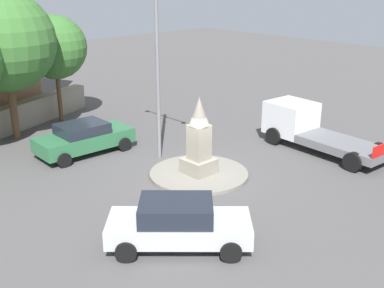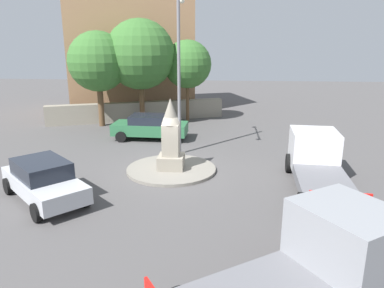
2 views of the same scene
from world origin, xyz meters
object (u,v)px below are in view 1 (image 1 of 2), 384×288
car_green_passing (84,138)px  streetlamp (157,47)px  car_silver_near_island (178,223)px  truck_white_parked_left (308,127)px  monument (199,140)px  tree_mid_cluster (5,42)px  tree_far_corner (55,47)px

car_green_passing → streetlamp: bearing=-143.1°
car_silver_near_island → truck_white_parked_left: bearing=-76.7°
monument → car_silver_near_island: size_ratio=0.74×
car_green_passing → truck_white_parked_left: 10.50m
streetlamp → tree_mid_cluster: streetlamp is taller
monument → car_green_passing: monument is taller
truck_white_parked_left → tree_mid_cluster: (10.75, 9.61, 3.85)m
streetlamp → car_silver_near_island: bearing=144.9°
monument → streetlamp: (2.63, -0.08, 3.46)m
streetlamp → tree_far_corner: 8.30m
monument → car_silver_near_island: (-3.52, 4.25, -0.75)m
monument → streetlamp: bearing=-1.7°
car_green_passing → truck_white_parked_left: truck_white_parked_left is taller
monument → car_green_passing: (5.47, 2.05, -0.77)m
tree_mid_cluster → car_green_passing: bearing=-162.0°
tree_far_corner → tree_mid_cluster: bearing=110.5°
car_green_passing → car_silver_near_island: (-8.99, 2.20, 0.02)m
monument → truck_white_parked_left: (-1.04, -6.18, -0.56)m
monument → streetlamp: streetlamp is taller
truck_white_parked_left → tree_mid_cluster: tree_mid_cluster is taller
truck_white_parked_left → car_silver_near_island: bearing=103.3°
monument → car_silver_near_island: 5.57m
monument → tree_mid_cluster: 10.80m
monument → tree_mid_cluster: bearing=19.4°
car_green_passing → truck_white_parked_left: size_ratio=0.72×
truck_white_parked_left → tree_far_corner: size_ratio=1.07×
car_green_passing → tree_mid_cluster: (4.23, 1.37, 4.06)m
monument → tree_far_corner: 11.18m
streetlamp → truck_white_parked_left: bearing=-121.0°
monument → streetlamp: 4.34m
tree_mid_cluster → tree_far_corner: size_ratio=1.24×
streetlamp → truck_white_parked_left: streetlamp is taller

